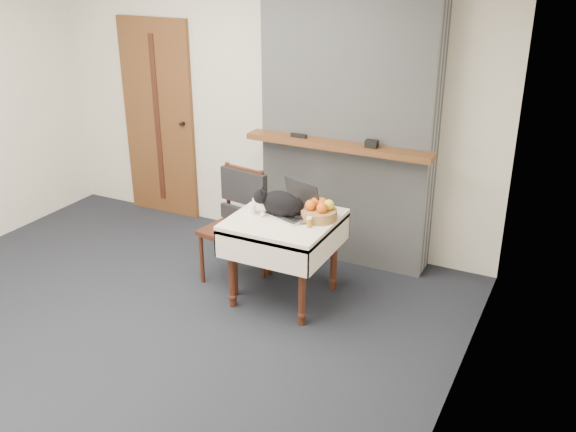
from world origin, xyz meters
name	(u,v)px	position (x,y,z in m)	size (l,w,h in m)	color
ground	(137,328)	(0.00, 0.00, 0.00)	(4.50, 4.50, 0.00)	black
room_shell	(157,79)	(0.00, 0.46, 1.76)	(4.52, 4.01, 2.61)	beige
door	(159,119)	(-1.20, 1.97, 1.00)	(0.82, 0.10, 2.00)	brown
chimney	(348,116)	(0.90, 1.85, 1.30)	(1.62, 0.48, 2.60)	gray
side_table	(284,231)	(0.77, 0.90, 0.59)	(0.78, 0.78, 0.70)	#3C1D10
laptop	(294,206)	(0.81, 1.00, 0.76)	(0.43, 0.40, 0.26)	#B7B7BC
cat	(282,204)	(0.74, 0.92, 0.80)	(0.49, 0.27, 0.23)	black
cream_jar	(252,209)	(0.51, 0.86, 0.74)	(0.06, 0.06, 0.07)	white
pill_bottle	(309,222)	(1.02, 0.82, 0.74)	(0.04, 0.04, 0.08)	#B06E15
fruit_basket	(319,211)	(1.02, 0.99, 0.76)	(0.28, 0.28, 0.16)	#A88644
desk_clutter	(310,221)	(0.98, 0.92, 0.70)	(0.14, 0.02, 0.01)	black
chair	(239,209)	(0.26, 1.07, 0.61)	(0.49, 0.49, 0.96)	#3C1D10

